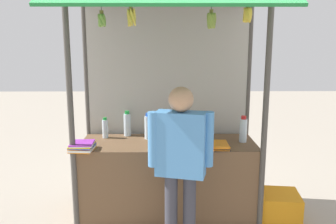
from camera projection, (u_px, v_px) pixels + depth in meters
name	position (u px, v px, depth m)	size (l,w,h in m)	color
ground_plane	(168.00, 213.00, 4.21)	(20.00, 20.00, 0.00)	#9E9384
stall_counter	(168.00, 178.00, 4.12)	(1.97, 0.72, 0.86)	brown
stall_structure	(168.00, 64.00, 3.96)	(2.17, 1.54, 2.89)	#4C4742
water_bottle_back_left	(243.00, 130.00, 4.03)	(0.08, 0.08, 0.30)	silver
water_bottle_far_left	(166.00, 131.00, 4.09)	(0.07, 0.07, 0.24)	silver
water_bottle_far_right	(148.00, 127.00, 4.15)	(0.09, 0.09, 0.31)	silver
water_bottle_back_right	(127.00, 124.00, 4.29)	(0.09, 0.09, 0.30)	silver
water_bottle_center	(172.00, 129.00, 4.18)	(0.07, 0.07, 0.23)	silver
water_bottle_mid_right	(105.00, 128.00, 4.20)	(0.07, 0.07, 0.25)	silver
magazine_stack_front_left	(220.00, 146.00, 3.80)	(0.21, 0.29, 0.06)	black
magazine_stack_rear_center	(82.00, 146.00, 3.74)	(0.26, 0.28, 0.08)	orange
banana_bunch_rightmost	(247.00, 15.00, 3.32)	(0.11, 0.11, 0.25)	#332D23
banana_bunch_leftmost	(102.00, 20.00, 3.32)	(0.10, 0.10, 0.29)	#332D23
banana_bunch_inner_left	(211.00, 20.00, 3.33)	(0.10, 0.10, 0.31)	#332D23
banana_bunch_inner_right	(131.00, 17.00, 3.31)	(0.10, 0.10, 0.29)	#332D23
vendor_person	(181.00, 155.00, 3.29)	(0.60, 0.30, 1.59)	#383842
plastic_crate	(279.00, 206.00, 4.05)	(0.43, 0.43, 0.30)	orange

